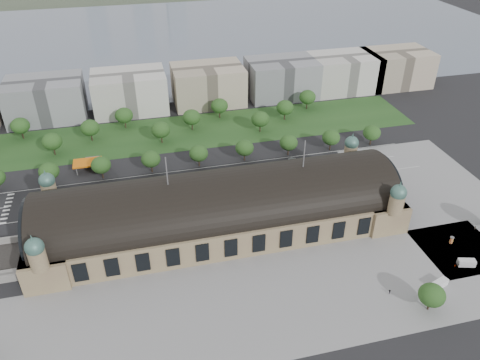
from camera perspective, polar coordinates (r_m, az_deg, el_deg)
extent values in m
plane|color=black|center=(198.37, -2.40, -5.96)|extent=(900.00, 900.00, 0.00)
cube|color=#95855C|center=(194.67, -2.44, -4.58)|extent=(150.00, 40.00, 12.00)
cube|color=#95855C|center=(196.20, -22.12, -7.10)|extent=(16.00, 43.00, 12.00)
cube|color=#95855C|center=(215.12, 15.32, -1.83)|extent=(16.00, 43.00, 12.00)
cylinder|color=black|center=(191.10, -2.48, -3.15)|extent=(144.00, 37.60, 37.60)
cylinder|color=black|center=(192.78, -24.35, -5.45)|extent=(1.20, 32.00, 32.00)
cylinder|color=black|center=(213.64, 17.04, 0.17)|extent=(1.20, 32.00, 32.00)
cylinder|color=#95855C|center=(207.52, -22.18, -1.33)|extent=(6.00, 6.00, 8.00)
sphere|color=#436C62|center=(204.71, -22.50, -0.05)|extent=(6.40, 6.40, 6.40)
cone|color=#436C62|center=(202.74, -22.73, 0.90)|extent=(1.00, 1.00, 2.50)
cylinder|color=#95855C|center=(225.50, 13.29, 3.19)|extent=(6.00, 6.00, 8.00)
sphere|color=#436C62|center=(222.91, 13.47, 4.42)|extent=(6.40, 6.40, 6.40)
cone|color=#436C62|center=(221.10, 13.60, 5.33)|extent=(1.00, 1.00, 2.50)
cylinder|color=#95855C|center=(174.04, -23.39, -8.88)|extent=(6.00, 6.00, 8.00)
sphere|color=#436C62|center=(170.68, -23.79, -7.49)|extent=(6.40, 6.40, 6.40)
cone|color=#436C62|center=(168.31, -24.09, -6.44)|extent=(1.00, 1.00, 2.50)
cylinder|color=#95855C|center=(195.12, 18.50, -2.79)|extent=(6.00, 6.00, 8.00)
sphere|color=#436C62|center=(192.13, 18.78, -1.45)|extent=(6.40, 6.40, 6.40)
cone|color=#436C62|center=(190.03, 18.99, -0.45)|extent=(1.00, 1.00, 2.50)
cylinder|color=#59595B|center=(178.24, -8.93, 1.06)|extent=(0.50, 0.50, 12.00)
cylinder|color=#59595B|center=(189.18, 7.83, 3.16)|extent=(0.50, 0.50, 12.00)
cube|color=gray|center=(169.06, 4.20, -14.53)|extent=(190.00, 48.00, 0.12)
cube|color=gray|center=(236.52, 22.84, -1.76)|extent=(56.00, 100.00, 0.12)
cube|color=black|center=(227.14, -9.32, -0.82)|extent=(260.00, 26.00, 0.10)
cube|color=#20461C|center=(275.04, -9.48, 5.49)|extent=(300.00, 45.00, 0.10)
cube|color=orange|center=(246.46, -18.10, 2.04)|extent=(14.00, 9.00, 0.70)
cube|color=#59595B|center=(252.98, -17.50, 2.17)|extent=(7.00, 5.00, 3.20)
cylinder|color=#59595B|center=(251.08, -19.22, 1.75)|extent=(0.50, 0.50, 4.40)
cylinder|color=#59595B|center=(249.94, -16.74, 2.08)|extent=(0.50, 0.50, 4.40)
cylinder|color=#59595B|center=(245.56, -19.28, 1.00)|extent=(0.50, 0.50, 4.40)
cylinder|color=#59595B|center=(244.40, -16.75, 1.34)|extent=(0.50, 0.50, 4.40)
cube|color=slate|center=(467.77, -10.25, 16.89)|extent=(700.00, 320.00, 0.08)
cube|color=gray|center=(310.52, -22.59, 9.07)|extent=(45.00, 32.00, 24.00)
cube|color=silver|center=(306.31, -13.29, 10.43)|extent=(45.00, 32.00, 24.00)
cube|color=#BFAE96|center=(310.21, -3.91, 11.52)|extent=(45.00, 32.00, 24.00)
cube|color=gray|center=(321.92, 5.08, 12.27)|extent=(45.00, 32.00, 24.00)
cube|color=silver|center=(338.49, 12.51, 12.67)|extent=(45.00, 32.00, 24.00)
cube|color=#BFAE96|center=(357.34, 18.47, 12.84)|extent=(45.00, 32.00, 24.00)
cylinder|color=#2D2116|center=(242.39, -22.01, -0.07)|extent=(0.70, 0.70, 4.32)
ellipsoid|color=#224A1A|center=(239.78, -22.27, 0.99)|extent=(9.60, 9.60, 8.16)
cylinder|color=#2D2116|center=(239.31, -16.40, 0.68)|extent=(0.70, 0.70, 4.32)
ellipsoid|color=#224A1A|center=(236.66, -16.59, 1.76)|extent=(9.60, 9.60, 8.16)
cylinder|color=#2D2116|center=(238.61, -10.69, 1.43)|extent=(0.70, 0.70, 4.32)
ellipsoid|color=#224A1A|center=(235.95, -10.82, 2.52)|extent=(9.60, 9.60, 8.16)
cylinder|color=#2D2116|center=(240.31, -5.01, 2.16)|extent=(0.70, 0.70, 4.32)
ellipsoid|color=#224A1A|center=(237.68, -5.07, 3.25)|extent=(9.60, 9.60, 8.16)
cylinder|color=#2D2116|center=(244.38, 0.55, 2.85)|extent=(0.70, 0.70, 4.32)
ellipsoid|color=#224A1A|center=(241.79, 0.56, 3.94)|extent=(9.60, 9.60, 8.16)
cylinder|color=#2D2116|center=(250.68, 5.88, 3.49)|extent=(0.70, 0.70, 4.32)
ellipsoid|color=#224A1A|center=(248.16, 5.95, 4.56)|extent=(9.60, 9.60, 8.16)
cylinder|color=#2D2116|center=(259.07, 10.92, 4.07)|extent=(0.70, 0.70, 4.32)
ellipsoid|color=#224A1A|center=(256.63, 11.04, 5.10)|extent=(9.60, 9.60, 8.16)
cylinder|color=#2D2116|center=(269.34, 15.61, 4.58)|extent=(0.70, 0.70, 4.32)
ellipsoid|color=#224A1A|center=(266.99, 15.78, 5.57)|extent=(9.60, 9.60, 8.16)
cylinder|color=#2D2116|center=(293.08, -24.96, 5.02)|extent=(0.70, 0.70, 4.68)
ellipsoid|color=#224A1A|center=(290.75, -25.22, 6.01)|extent=(10.40, 10.40, 8.84)
cylinder|color=#2D2116|center=(268.33, -21.69, 3.31)|extent=(0.70, 0.70, 4.68)
ellipsoid|color=#224A1A|center=(265.79, -21.94, 4.38)|extent=(10.40, 10.40, 8.84)
cylinder|color=#2D2116|center=(276.55, -17.63, 5.03)|extent=(0.70, 0.70, 4.68)
ellipsoid|color=#224A1A|center=(274.08, -17.83, 6.09)|extent=(10.40, 10.40, 8.84)
cylinder|color=#2D2116|center=(286.30, -13.81, 6.62)|extent=(0.70, 0.70, 4.68)
ellipsoid|color=#224A1A|center=(283.92, -13.96, 7.66)|extent=(10.40, 10.40, 8.84)
cylinder|color=#2D2116|center=(265.03, -9.52, 4.95)|extent=(0.70, 0.70, 4.68)
ellipsoid|color=#224A1A|center=(262.45, -9.63, 6.06)|extent=(10.40, 10.40, 8.84)
cylinder|color=#2D2116|center=(277.28, -5.86, 6.55)|extent=(0.70, 0.70, 4.68)
ellipsoid|color=#224A1A|center=(274.82, -5.92, 7.62)|extent=(10.40, 10.40, 8.84)
cylinder|color=#2D2116|center=(290.75, -2.50, 7.99)|extent=(0.70, 0.70, 4.68)
ellipsoid|color=#224A1A|center=(288.41, -2.52, 9.02)|extent=(10.40, 10.40, 8.84)
cylinder|color=#2D2116|center=(273.82, 2.46, 6.35)|extent=(0.70, 0.70, 4.68)
ellipsoid|color=#224A1A|center=(271.33, 2.48, 7.43)|extent=(10.40, 10.40, 8.84)
cylinder|color=#2D2116|center=(289.46, 5.45, 7.75)|extent=(0.70, 0.70, 4.68)
ellipsoid|color=#224A1A|center=(287.10, 5.51, 8.79)|extent=(10.40, 10.40, 8.84)
cylinder|color=#2D2116|center=(305.95, 8.14, 8.99)|extent=(0.70, 0.70, 4.68)
ellipsoid|color=#224A1A|center=(303.72, 8.23, 9.98)|extent=(10.40, 10.40, 8.84)
cylinder|color=#2D2116|center=(176.90, 22.02, -13.96)|extent=(0.70, 0.70, 3.96)
ellipsoid|color=#224A1A|center=(173.60, 22.36, -12.85)|extent=(9.00, 9.00, 7.65)
imported|color=black|center=(221.25, -21.89, -3.82)|extent=(5.65, 2.81, 1.54)
imported|color=maroon|center=(228.90, -8.28, -0.22)|extent=(5.03, 2.47, 1.41)
imported|color=#1B234B|center=(226.49, -5.38, -0.37)|extent=(4.52, 2.24, 1.48)
imported|color=#54585C|center=(246.71, 6.40, 2.55)|extent=(4.37, 1.87, 1.40)
imported|color=#BDBDBF|center=(250.44, 13.25, 2.31)|extent=(5.11, 2.63, 1.38)
imported|color=black|center=(221.75, -24.57, -4.47)|extent=(4.00, 3.40, 1.30)
imported|color=maroon|center=(216.26, -16.65, -3.60)|extent=(5.36, 4.41, 1.36)
imported|color=#16203F|center=(215.08, -19.42, -4.38)|extent=(5.33, 4.89, 1.50)
imported|color=#505357|center=(218.49, -20.44, -3.95)|extent=(4.93, 4.47, 1.63)
imported|color=silver|center=(215.58, -12.27, -2.97)|extent=(4.93, 3.24, 1.53)
imported|color=#9C9EA4|center=(215.85, -9.54, -2.57)|extent=(5.97, 5.47, 1.55)
imported|color=black|center=(213.01, -15.25, -3.94)|extent=(5.35, 4.45, 1.46)
imported|color=red|center=(219.21, -3.19, -1.24)|extent=(11.61, 2.97, 3.22)
imported|color=beige|center=(218.51, -4.24, -1.32)|extent=(13.67, 4.34, 3.74)
imported|color=silver|center=(227.66, 6.08, 0.02)|extent=(11.33, 2.91, 3.14)
cube|color=silver|center=(199.95, 25.89, -9.06)|extent=(6.81, 4.15, 2.76)
cube|color=silver|center=(199.26, 25.24, -9.19)|extent=(2.26, 2.70, 1.91)
cube|color=white|center=(186.93, 23.17, -11.55)|extent=(6.92, 4.47, 2.79)
cube|color=white|center=(185.64, 22.69, -11.96)|extent=(2.37, 2.78, 1.93)
cylinder|color=#E24238|center=(208.52, 24.37, -6.72)|extent=(1.32, 1.32, 2.82)
cylinder|color=#59595B|center=(207.64, 24.46, -6.39)|extent=(1.60, 1.60, 0.24)
imported|color=gray|center=(220.69, 26.73, -5.23)|extent=(0.65, 0.93, 1.74)
imported|color=gray|center=(197.58, 24.73, -9.49)|extent=(0.97, 0.50, 1.61)
imported|color=gray|center=(178.33, 17.76, -12.89)|extent=(1.00, 1.34, 1.91)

